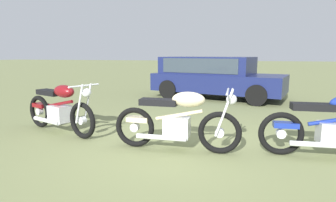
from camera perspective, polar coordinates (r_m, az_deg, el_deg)
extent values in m
plane|color=olive|center=(4.77, 1.30, -9.27)|extent=(120.00, 120.00, 0.00)
torus|color=black|center=(5.38, -16.90, -3.79)|extent=(0.66, 0.32, 0.67)
torus|color=black|center=(6.53, -24.46, -1.93)|extent=(0.66, 0.32, 0.67)
cylinder|color=silver|center=(5.38, -16.90, -3.79)|extent=(0.17, 0.14, 0.14)
cylinder|color=silver|center=(6.53, -24.46, -1.93)|extent=(0.17, 0.14, 0.14)
cylinder|color=silver|center=(5.32, -15.90, -0.34)|extent=(0.26, 0.12, 0.72)
cylinder|color=silver|center=(5.21, -17.45, -0.62)|extent=(0.26, 0.12, 0.72)
cube|color=silver|center=(5.91, -20.97, -2.40)|extent=(0.48, 0.42, 0.32)
cylinder|color=maroon|center=(5.85, -20.92, -0.52)|extent=(0.74, 0.32, 0.22)
ellipsoid|color=maroon|center=(5.69, -20.24, 1.85)|extent=(0.58, 0.42, 0.24)
cube|color=black|center=(6.10, -22.75, 1.60)|extent=(0.65, 0.43, 0.10)
cube|color=maroon|center=(6.45, -24.28, -0.78)|extent=(0.40, 0.29, 0.08)
cylinder|color=silver|center=(5.19, -16.56, 2.97)|extent=(0.25, 0.61, 0.03)
sphere|color=silver|center=(5.16, -16.09, 1.61)|extent=(0.21, 0.21, 0.16)
cylinder|color=silver|center=(6.04, -23.31, -3.66)|extent=(0.78, 0.35, 0.08)
torus|color=black|center=(4.45, 10.37, -6.31)|extent=(0.67, 0.11, 0.67)
torus|color=black|center=(4.73, -6.70, -5.27)|extent=(0.67, 0.11, 0.67)
cylinder|color=silver|center=(4.45, 10.37, -6.31)|extent=(0.14, 0.10, 0.14)
cylinder|color=silver|center=(4.73, -6.70, -5.27)|extent=(0.14, 0.10, 0.14)
cylinder|color=silver|center=(4.46, 11.33, -2.04)|extent=(0.27, 0.04, 0.72)
cylinder|color=silver|center=(4.28, 11.22, -2.51)|extent=(0.27, 0.04, 0.72)
cube|color=silver|center=(4.52, 1.81, -5.29)|extent=(0.41, 0.31, 0.32)
cylinder|color=beige|center=(4.47, 2.20, -2.84)|extent=(0.76, 0.08, 0.22)
ellipsoid|color=beige|center=(4.40, 4.14, 0.31)|extent=(0.53, 0.28, 0.24)
cube|color=black|center=(4.51, -1.89, -0.21)|extent=(0.61, 0.26, 0.10)
cube|color=beige|center=(4.68, -6.04, -3.66)|extent=(0.37, 0.19, 0.08)
cylinder|color=silver|center=(4.32, 11.95, 1.91)|extent=(0.05, 0.64, 0.03)
sphere|color=silver|center=(4.33, 12.69, 0.31)|extent=(0.16, 0.16, 0.16)
cylinder|color=silver|center=(4.46, -1.42, -7.37)|extent=(0.80, 0.11, 0.08)
torus|color=black|center=(4.66, 21.81, -6.11)|extent=(0.67, 0.14, 0.67)
cylinder|color=silver|center=(4.66, 21.81, -6.11)|extent=(0.15, 0.11, 0.14)
cube|color=silver|center=(4.84, 30.26, -5.63)|extent=(0.42, 0.33, 0.32)
cylinder|color=navy|center=(4.81, 30.80, -3.32)|extent=(0.77, 0.12, 0.22)
cube|color=black|center=(4.67, 27.18, -1.04)|extent=(0.62, 0.29, 0.10)
cube|color=navy|center=(4.64, 22.64, -4.45)|extent=(0.37, 0.21, 0.08)
cylinder|color=silver|center=(4.66, 28.18, -7.79)|extent=(0.80, 0.14, 0.08)
cube|color=#161E4C|center=(9.98, 10.03, 3.68)|extent=(4.69, 2.76, 0.60)
cube|color=#161E4C|center=(10.07, 7.95, 7.10)|extent=(3.37, 2.29, 0.60)
cube|color=#2D3842|center=(10.07, 7.96, 7.21)|extent=(2.93, 2.22, 0.48)
cylinder|color=black|center=(10.45, 19.31, 2.29)|extent=(0.67, 0.36, 0.64)
cylinder|color=black|center=(8.81, 17.45, 1.13)|extent=(0.67, 0.36, 0.64)
cylinder|color=black|center=(11.33, 4.19, 3.31)|extent=(0.67, 0.36, 0.64)
cylinder|color=black|center=(9.83, 0.08, 2.40)|extent=(0.67, 0.36, 0.64)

